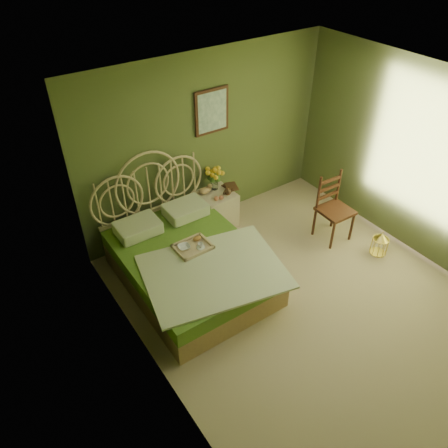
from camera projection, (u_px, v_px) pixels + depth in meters
floor at (304, 300)px, 5.60m from camera, size 4.50×4.50×0.00m
ceiling at (335, 106)px, 4.02m from camera, size 4.50×4.50×0.00m
wall_back at (207, 142)px, 6.28m from camera, size 4.00×0.00×4.00m
wall_left at (154, 294)px, 3.91m from camera, size 0.00×4.50×4.50m
wall_right at (428, 167)px, 5.71m from camera, size 0.00×4.50×4.50m
wall_art at (212, 111)px, 6.03m from camera, size 0.54×0.04×0.64m
bed at (189, 262)px, 5.70m from camera, size 1.87×2.36×1.46m
nightstand at (216, 204)px, 6.68m from camera, size 0.51×0.51×0.99m
chair at (332, 203)px, 6.33m from camera, size 0.46×0.46×1.02m
birdcage at (380, 244)px, 6.22m from camera, size 0.23×0.23×0.35m
book_lower at (226, 189)px, 6.63m from camera, size 0.18×0.23×0.02m
book_upper at (226, 187)px, 6.62m from camera, size 0.25×0.29×0.02m
cereal_bowl at (184, 247)px, 5.53m from camera, size 0.17×0.17×0.04m
coffee_cup at (201, 246)px, 5.53m from camera, size 0.09×0.09×0.07m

